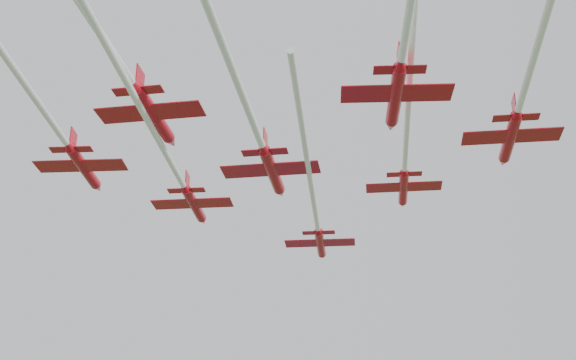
{
  "coord_description": "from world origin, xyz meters",
  "views": [
    {
      "loc": [
        2.33,
        -83.31,
        17.71
      ],
      "look_at": [
        -0.37,
        -5.47,
        52.31
      ],
      "focal_mm": 50.0,
      "sensor_mm": 36.0,
      "label": 1
    }
  ],
  "objects_px": {
    "jet_lead": "(315,210)",
    "jet_row3_mid": "(242,95)",
    "jet_row3_right": "(531,66)",
    "jet_row3_left": "(24,82)",
    "jet_row2_left": "(164,149)",
    "jet_row2_right": "(407,125)"
  },
  "relations": [
    {
      "from": "jet_row3_mid",
      "to": "jet_row3_left",
      "type": "bearing_deg",
      "value": -170.32
    },
    {
      "from": "jet_row2_left",
      "to": "jet_lead",
      "type": "bearing_deg",
      "value": 50.4
    },
    {
      "from": "jet_row2_right",
      "to": "jet_row3_right",
      "type": "xyz_separation_m",
      "value": [
        9.17,
        -10.78,
        -0.36
      ]
    },
    {
      "from": "jet_row2_right",
      "to": "jet_row3_right",
      "type": "distance_m",
      "value": 14.16
    },
    {
      "from": "jet_row3_left",
      "to": "jet_row2_left",
      "type": "bearing_deg",
      "value": 51.66
    },
    {
      "from": "jet_row2_left",
      "to": "jet_row2_right",
      "type": "bearing_deg",
      "value": 3.63
    },
    {
      "from": "jet_row2_left",
      "to": "jet_row3_right",
      "type": "xyz_separation_m",
      "value": [
        32.58,
        -10.82,
        1.85
      ]
    },
    {
      "from": "jet_lead",
      "to": "jet_row2_right",
      "type": "bearing_deg",
      "value": -56.77
    },
    {
      "from": "jet_lead",
      "to": "jet_row2_left",
      "type": "distance_m",
      "value": 21.09
    },
    {
      "from": "jet_row3_right",
      "to": "jet_row3_left",
      "type": "bearing_deg",
      "value": -174.04
    },
    {
      "from": "jet_row2_left",
      "to": "jet_row2_right",
      "type": "height_order",
      "value": "jet_row2_right"
    },
    {
      "from": "jet_row2_right",
      "to": "jet_row3_mid",
      "type": "height_order",
      "value": "jet_row2_right"
    },
    {
      "from": "jet_lead",
      "to": "jet_row2_right",
      "type": "relative_size",
      "value": 0.83
    },
    {
      "from": "jet_row2_left",
      "to": "jet_row3_left",
      "type": "height_order",
      "value": "jet_row3_left"
    },
    {
      "from": "jet_row2_right",
      "to": "jet_row3_left",
      "type": "height_order",
      "value": "jet_row2_right"
    },
    {
      "from": "jet_row2_left",
      "to": "jet_row3_right",
      "type": "distance_m",
      "value": 34.38
    },
    {
      "from": "jet_row2_left",
      "to": "jet_row3_mid",
      "type": "height_order",
      "value": "jet_row2_left"
    },
    {
      "from": "jet_row2_right",
      "to": "jet_row3_left",
      "type": "xyz_separation_m",
      "value": [
        -33.12,
        -11.57,
        -1.53
      ]
    },
    {
      "from": "jet_row3_mid",
      "to": "jet_lead",
      "type": "bearing_deg",
      "value": 83.2
    },
    {
      "from": "jet_row2_left",
      "to": "jet_row3_mid",
      "type": "xyz_separation_m",
      "value": [
        8.48,
        -10.52,
        -0.23
      ]
    },
    {
      "from": "jet_lead",
      "to": "jet_row3_mid",
      "type": "bearing_deg",
      "value": -99.96
    },
    {
      "from": "jet_row3_mid",
      "to": "jet_row3_right",
      "type": "distance_m",
      "value": 24.18
    }
  ]
}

